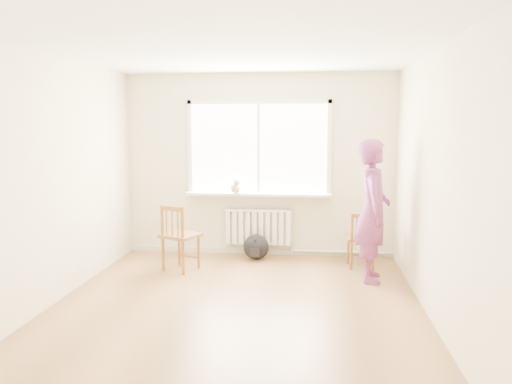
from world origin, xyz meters
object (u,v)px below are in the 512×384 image
(chair_left, at_px, (178,238))
(backpack, at_px, (256,247))
(cat, at_px, (236,187))
(person, at_px, (373,211))
(chair_right, at_px, (361,240))

(chair_left, bearing_deg, backpack, -120.90)
(chair_left, bearing_deg, cat, -104.58)
(chair_left, distance_m, person, 2.56)
(chair_left, relative_size, person, 0.51)
(chair_left, relative_size, chair_right, 1.16)
(backpack, bearing_deg, person, -26.80)
(cat, relative_size, backpack, 0.95)
(chair_right, xyz_separation_m, person, (0.08, -0.52, 0.50))
(cat, bearing_deg, backpack, -42.79)
(person, bearing_deg, backpack, 65.28)
(chair_right, bearing_deg, chair_left, 5.42)
(person, height_order, backpack, person)
(backpack, bearing_deg, chair_right, -10.04)
(chair_left, xyz_separation_m, person, (2.52, -0.10, 0.44))
(person, xyz_separation_m, backpack, (-1.55, 0.78, -0.70))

